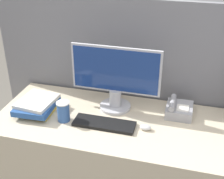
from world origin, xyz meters
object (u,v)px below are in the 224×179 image
(monitor, at_px, (115,79))
(keyboard, at_px, (104,124))
(book_stack, at_px, (37,105))
(mouse, at_px, (145,127))
(coffee_cup, at_px, (63,111))
(desk_telephone, at_px, (179,109))

(monitor, relative_size, keyboard, 1.52)
(monitor, relative_size, book_stack, 2.02)
(mouse, bearing_deg, coffee_cup, -176.18)
(mouse, distance_m, coffee_cup, 0.52)
(mouse, xyz_separation_m, coffee_cup, (-0.52, -0.03, 0.05))
(mouse, height_order, coffee_cup, coffee_cup)
(keyboard, height_order, mouse, mouse)
(book_stack, bearing_deg, mouse, -1.94)
(monitor, relative_size, mouse, 8.30)
(coffee_cup, bearing_deg, desk_telephone, 20.44)
(keyboard, relative_size, desk_telephone, 2.06)
(book_stack, bearing_deg, keyboard, -5.33)
(desk_telephone, bearing_deg, book_stack, -167.60)
(coffee_cup, height_order, desk_telephone, coffee_cup)
(coffee_cup, relative_size, book_stack, 0.45)
(keyboard, xyz_separation_m, coffee_cup, (-0.26, -0.01, 0.06))
(keyboard, height_order, book_stack, book_stack)
(coffee_cup, bearing_deg, book_stack, 164.55)
(monitor, distance_m, desk_telephone, 0.45)
(keyboard, distance_m, desk_telephone, 0.50)
(mouse, height_order, desk_telephone, desk_telephone)
(mouse, relative_size, book_stack, 0.24)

